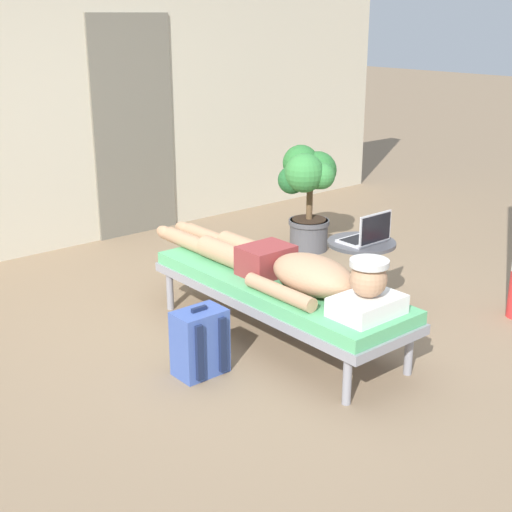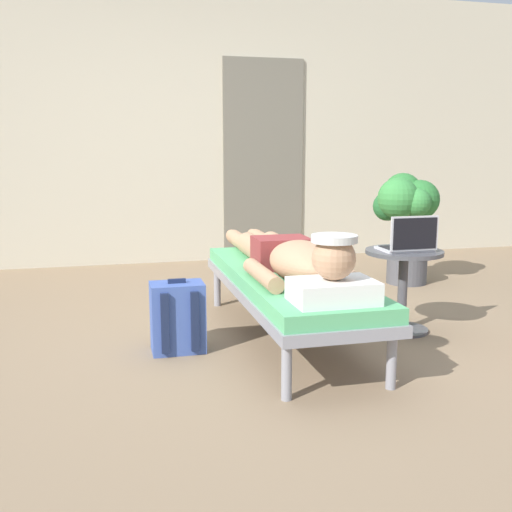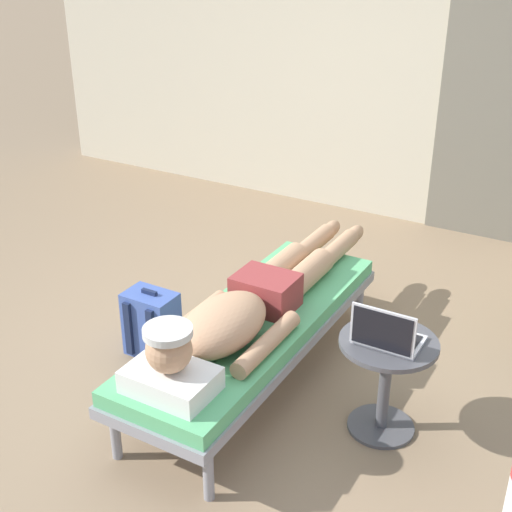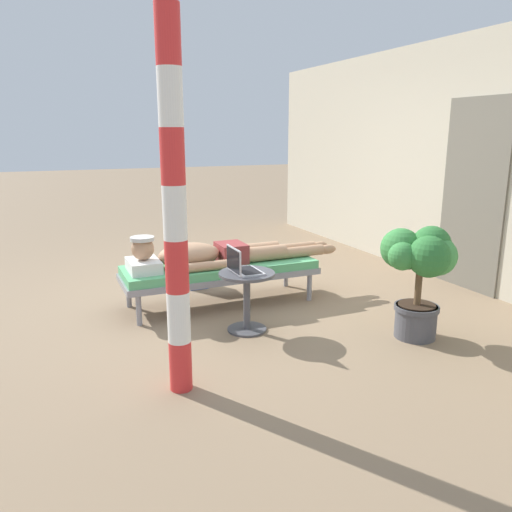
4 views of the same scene
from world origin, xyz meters
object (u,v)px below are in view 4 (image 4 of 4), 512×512
person_reclining (212,254)px  side_table (247,291)px  laptop (241,266)px  lounge_chair (220,270)px  backpack (196,269)px  potted_plant (420,264)px  porch_post (175,213)px

person_reclining → side_table: bearing=4.1°
laptop → lounge_chair: bearing=173.9°
side_table → laptop: (0.00, -0.05, 0.23)m
lounge_chair → backpack: (-0.67, -0.06, -0.15)m
backpack → potted_plant: potted_plant is taller
backpack → porch_post: size_ratio=0.18×
side_table → laptop: bearing=-90.0°
backpack → potted_plant: (2.11, 1.28, 0.43)m
side_table → laptop: size_ratio=1.69×
person_reclining → backpack: bearing=177.9°
backpack → porch_post: 2.53m
lounge_chair → laptop: 0.80m
person_reclining → backpack: 0.74m
lounge_chair → porch_post: (1.53, -0.83, 0.85)m
backpack → laptop: bearing=-0.9°
laptop → potted_plant: bearing=62.2°
person_reclining → potted_plant: (1.44, 1.30, 0.11)m
person_reclining → laptop: bearing=0.2°
potted_plant → backpack: bearing=-148.8°
backpack → porch_post: (2.20, -0.77, 1.00)m
side_table → potted_plant: 1.45m
lounge_chair → side_table: size_ratio=3.69×
person_reclining → porch_post: bearing=-25.9°
laptop → potted_plant: size_ratio=0.33×
lounge_chair → potted_plant: 1.91m
lounge_chair → person_reclining: person_reclining is taller
person_reclining → backpack: size_ratio=5.12×
lounge_chair → person_reclining: (0.00, -0.08, 0.17)m
potted_plant → person_reclining: bearing=-137.9°
side_table → backpack: 1.43m
side_table → backpack: (-1.42, -0.03, -0.16)m
lounge_chair → laptop: (0.76, -0.08, 0.24)m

